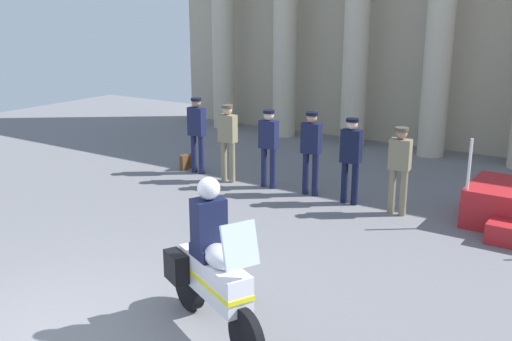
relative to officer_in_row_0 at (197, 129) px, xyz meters
name	(u,v)px	position (x,y,z in m)	size (l,w,h in m)	color
colonnade_backdrop	(448,13)	(3.96, 5.17, 2.54)	(17.25, 1.53, 6.58)	#B6AB91
officer_in_row_0	(197,129)	(0.00, 0.00, 0.00)	(0.39, 0.25, 1.75)	#191E42
officer_in_row_1	(228,137)	(0.98, -0.16, -0.03)	(0.39, 0.25, 1.70)	#847A5B
officer_in_row_2	(269,142)	(1.97, -0.05, -0.05)	(0.39, 0.25, 1.67)	#191E42
officer_in_row_3	(311,147)	(2.95, -0.01, -0.02)	(0.39, 0.25, 1.71)	#141938
officer_in_row_4	(351,154)	(3.85, -0.09, -0.04)	(0.39, 0.25, 1.69)	black
officer_in_row_5	(399,164)	(4.85, -0.16, -0.06)	(0.39, 0.25, 1.64)	#7A7056
motorcycle_with_rider	(212,269)	(4.49, -5.27, -0.24)	(1.94, 1.10, 1.90)	black
briefcase_on_ground	(186,162)	(-0.43, 0.07, -0.85)	(0.10, 0.32, 0.36)	brown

